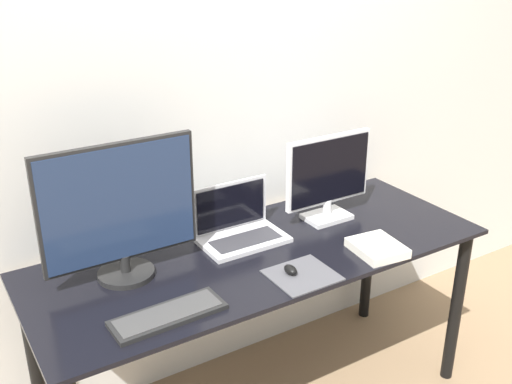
% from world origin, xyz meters
% --- Properties ---
extents(wall_back, '(7.00, 0.05, 2.50)m').
position_xyz_m(wall_back, '(0.00, 0.76, 1.25)').
color(wall_back, silver).
rests_on(wall_back, ground_plane).
extents(desk, '(1.81, 0.70, 0.77)m').
position_xyz_m(desk, '(0.00, 0.35, 0.66)').
color(desk, black).
rests_on(desk, ground_plane).
extents(monitor_left, '(0.56, 0.20, 0.50)m').
position_xyz_m(monitor_left, '(-0.52, 0.44, 1.03)').
color(monitor_left, black).
rests_on(monitor_left, desk).
extents(monitor_right, '(0.41, 0.14, 0.38)m').
position_xyz_m(monitor_right, '(0.39, 0.44, 0.97)').
color(monitor_right, silver).
rests_on(monitor_right, desk).
extents(laptop, '(0.34, 0.22, 0.22)m').
position_xyz_m(laptop, '(-0.02, 0.49, 0.83)').
color(laptop, silver).
rests_on(laptop, desk).
extents(keyboard, '(0.38, 0.14, 0.02)m').
position_xyz_m(keyboard, '(-0.49, 0.13, 0.78)').
color(keyboard, black).
rests_on(keyboard, desk).
extents(mousepad, '(0.23, 0.21, 0.00)m').
position_xyz_m(mousepad, '(0.02, 0.11, 0.78)').
color(mousepad, '#47474C').
rests_on(mousepad, desk).
extents(mouse, '(0.04, 0.06, 0.03)m').
position_xyz_m(mouse, '(-0.01, 0.14, 0.79)').
color(mouse, black).
rests_on(mouse, mousepad).
extents(book, '(0.19, 0.22, 0.04)m').
position_xyz_m(book, '(0.37, 0.10, 0.79)').
color(book, silver).
rests_on(book, desk).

